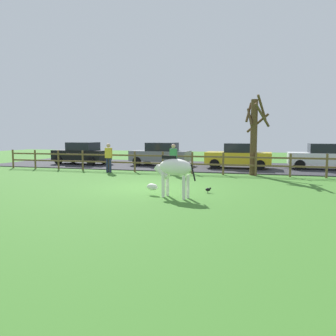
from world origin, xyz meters
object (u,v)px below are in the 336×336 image
parked_car_yellow (239,156)px  visitor_right_of_tree (173,158)px  parked_car_black (82,153)px  visitor_left_of_tree (109,156)px  parked_car_white (323,156)px  crow_on_grass (208,189)px  bare_tree (254,134)px  parked_car_grey (161,154)px  zebra (173,170)px

parked_car_yellow → visitor_right_of_tree: visitor_right_of_tree is taller
parked_car_black → visitor_left_of_tree: 5.68m
parked_car_yellow → visitor_left_of_tree: size_ratio=2.46×
parked_car_white → crow_on_grass: bearing=-119.5°
bare_tree → crow_on_grass: 6.52m
parked_car_yellow → parked_car_black: 11.05m
parked_car_black → parked_car_grey: size_ratio=1.00×
parked_car_grey → visitor_left_of_tree: size_ratio=2.51×
visitor_left_of_tree → visitor_right_of_tree: 3.89m
zebra → visitor_left_of_tree: 8.29m
bare_tree → zebra: (-2.49, -7.17, -1.25)m
bare_tree → visitor_left_of_tree: 8.09m
parked_car_black → parked_car_white: same height
parked_car_white → zebra: bearing=-120.9°
parked_car_black → visitor_left_of_tree: (4.05, -3.97, 0.06)m
bare_tree → parked_car_black: bearing=165.7°
parked_car_white → visitor_right_of_tree: 9.49m
parked_car_yellow → parked_car_grey: 5.30m
parked_car_grey → zebra: bearing=-70.8°
parked_car_white → visitor_right_of_tree: (-8.09, -4.95, 0.06)m
parked_car_white → parked_car_grey: bearing=-178.9°
parked_car_white → visitor_right_of_tree: visitor_right_of_tree is taller
parked_car_yellow → parked_car_black: size_ratio=0.98×
bare_tree → visitor_left_of_tree: size_ratio=2.53×
parked_car_yellow → bare_tree: bearing=-72.8°
parked_car_white → parked_car_yellow: bearing=-172.2°
crow_on_grass → visitor_left_of_tree: size_ratio=0.13×
zebra → parked_car_black: bearing=132.9°
bare_tree → parked_car_yellow: bearing=107.2°
crow_on_grass → zebra: bearing=-131.1°
bare_tree → visitor_left_of_tree: (-7.94, -0.91, -1.27)m
crow_on_grass → visitor_left_of_tree: bearing=141.7°
crow_on_grass → parked_car_yellow: (0.53, 9.07, 0.72)m
zebra → bare_tree: bearing=70.8°
parked_car_grey → visitor_right_of_tree: visitor_right_of_tree is taller
parked_car_white → parked_car_grey: size_ratio=0.98×
crow_on_grass → parked_car_grey: parked_car_grey is taller
parked_car_yellow → parked_car_black: (-11.05, -0.01, 0.00)m
visitor_right_of_tree → parked_car_grey: bearing=114.5°
bare_tree → parked_car_yellow: (-0.95, 3.07, -1.33)m
zebra → visitor_left_of_tree: visitor_left_of_tree is taller
crow_on_grass → visitor_right_of_tree: 5.51m
parked_car_grey → bare_tree: bearing=-29.7°
parked_car_yellow → visitor_left_of_tree: visitor_left_of_tree is taller
crow_on_grass → parked_car_yellow: size_ratio=0.05×
zebra → crow_on_grass: bearing=48.9°
bare_tree → parked_car_white: bearing=42.9°
bare_tree → crow_on_grass: bearing=-103.9°
parked_car_black → parked_car_white: 16.04m
crow_on_grass → visitor_right_of_tree: (-2.58, 4.81, 0.78)m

